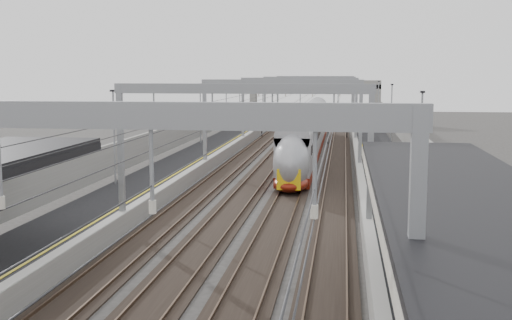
% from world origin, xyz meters
% --- Properties ---
extents(platform_left, '(4.00, 120.00, 1.00)m').
position_xyz_m(platform_left, '(-8.00, 45.00, 0.50)').
color(platform_left, black).
rests_on(platform_left, ground).
extents(platform_right, '(4.00, 120.00, 1.00)m').
position_xyz_m(platform_right, '(8.00, 45.00, 0.50)').
color(platform_right, black).
rests_on(platform_right, ground).
extents(tracks, '(11.40, 140.00, 0.20)m').
position_xyz_m(tracks, '(0.00, 45.00, 0.05)').
color(tracks, black).
rests_on(tracks, ground).
extents(overhead_line, '(13.00, 140.00, 6.60)m').
position_xyz_m(overhead_line, '(0.00, 51.62, 6.14)').
color(overhead_line, gray).
rests_on(overhead_line, platform_left).
extents(canopy_right, '(4.40, 30.00, 4.24)m').
position_xyz_m(canopy_right, '(8.03, 2.99, 5.09)').
color(canopy_right, black).
rests_on(canopy_right, platform_right).
extents(overbridge, '(22.00, 2.20, 6.90)m').
position_xyz_m(overbridge, '(0.00, 100.00, 5.31)').
color(overbridge, gray).
rests_on(overbridge, ground).
extents(wall_left, '(0.30, 120.00, 3.20)m').
position_xyz_m(wall_left, '(-11.20, 45.00, 1.60)').
color(wall_left, gray).
rests_on(wall_left, ground).
extents(wall_right, '(0.30, 120.00, 3.20)m').
position_xyz_m(wall_right, '(11.20, 45.00, 1.60)').
color(wall_right, gray).
rests_on(wall_right, ground).
extents(train, '(2.48, 45.27, 3.94)m').
position_xyz_m(train, '(1.50, 52.86, 1.94)').
color(train, maroon).
rests_on(train, ground).
extents(signal_green, '(0.32, 0.32, 3.48)m').
position_xyz_m(signal_green, '(-5.20, 70.18, 2.42)').
color(signal_green, black).
rests_on(signal_green, ground).
extents(signal_red_near, '(0.32, 0.32, 3.48)m').
position_xyz_m(signal_red_near, '(3.20, 64.81, 2.42)').
color(signal_red_near, black).
rests_on(signal_red_near, ground).
extents(signal_red_far, '(0.32, 0.32, 3.48)m').
position_xyz_m(signal_red_far, '(5.40, 71.46, 2.42)').
color(signal_red_far, black).
rests_on(signal_red_far, ground).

